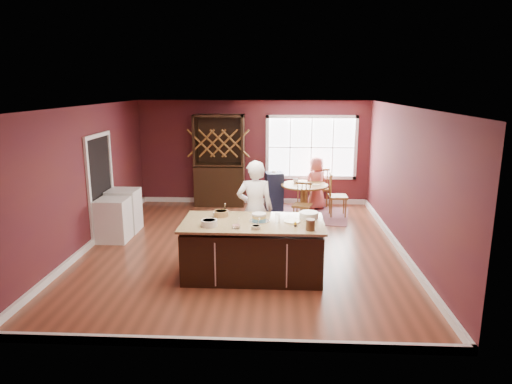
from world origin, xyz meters
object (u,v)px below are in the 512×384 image
(layer_cake, at_px, (259,217))
(dining_table, at_px, (304,193))
(washer, at_px, (113,220))
(dryer, at_px, (124,210))
(kitchen_island, at_px, (253,250))
(baker, at_px, (255,210))
(toddler, at_px, (273,179))
(hutch, at_px, (219,161))
(chair_south, at_px, (302,204))
(high_chair, at_px, (274,191))
(chair_north, at_px, (319,187))
(chair_east, at_px, (338,195))
(seated_woman, at_px, (316,183))

(layer_cake, bearing_deg, dining_table, 75.83)
(washer, relative_size, dryer, 0.95)
(dining_table, distance_m, washer, 4.46)
(washer, bearing_deg, kitchen_island, -28.40)
(baker, xyz_separation_m, toddler, (0.28, 3.23, -0.09))
(kitchen_island, distance_m, hutch, 4.71)
(chair_south, height_order, high_chair, high_chair)
(kitchen_island, bearing_deg, chair_north, 72.13)
(toddler, xyz_separation_m, washer, (-3.17, -2.46, -0.38))
(washer, bearing_deg, baker, -14.80)
(chair_east, height_order, chair_south, chair_east)
(washer, bearing_deg, toddler, 37.82)
(kitchen_island, xyz_separation_m, dryer, (-2.90, 2.21, 0.01))
(dining_table, relative_size, seated_woman, 0.84)
(chair_south, bearing_deg, hutch, 158.58)
(layer_cake, bearing_deg, toddler, 87.50)
(dining_table, bearing_deg, dryer, -159.42)
(dining_table, bearing_deg, chair_north, 62.02)
(layer_cake, distance_m, washer, 3.42)
(baker, height_order, layer_cake, baker)
(dining_table, relative_size, high_chair, 1.10)
(chair_east, bearing_deg, chair_north, 23.66)
(kitchen_island, xyz_separation_m, chair_north, (1.44, 4.48, 0.08))
(chair_east, bearing_deg, baker, 146.59)
(chair_east, distance_m, chair_south, 1.12)
(baker, xyz_separation_m, seated_woman, (1.35, 3.42, -0.23))
(chair_south, bearing_deg, chair_north, 88.00)
(chair_east, height_order, high_chair, chair_east)
(toddler, distance_m, dryer, 3.68)
(chair_east, bearing_deg, high_chair, 78.01)
(layer_cake, bearing_deg, chair_north, 73.20)
(baker, bearing_deg, dining_table, -113.53)
(chair_east, xyz_separation_m, high_chair, (-1.53, 0.32, -0.01))
(chair_east, relative_size, washer, 1.22)
(kitchen_island, distance_m, high_chair, 3.94)
(seated_woman, distance_m, high_chair, 1.10)
(chair_south, height_order, washer, chair_south)
(kitchen_island, relative_size, dining_table, 2.04)
(washer, bearing_deg, dining_table, 28.31)
(chair_east, xyz_separation_m, washer, (-4.73, -2.04, -0.10))
(toddler, relative_size, hutch, 0.11)
(chair_south, height_order, chair_north, chair_north)
(layer_cake, xyz_separation_m, hutch, (-1.23, 4.49, 0.19))
(hutch, bearing_deg, chair_east, -16.94)
(kitchen_island, bearing_deg, washer, 151.60)
(hutch, bearing_deg, layer_cake, -74.72)
(baker, bearing_deg, high_chair, -99.33)
(chair_north, height_order, washer, chair_north)
(high_chair, bearing_deg, baker, -106.33)
(dryer, bearing_deg, seated_woman, 25.37)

